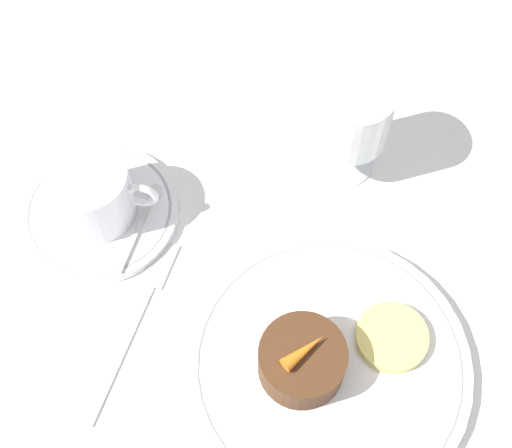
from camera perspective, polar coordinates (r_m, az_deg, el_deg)
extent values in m
plane|color=white|center=(0.68, 4.50, -9.62)|extent=(3.00, 3.00, 0.00)
cylinder|color=white|center=(0.66, 5.83, -11.17)|extent=(0.26, 0.26, 0.01)
torus|color=#999EA8|center=(0.66, 5.88, -11.02)|extent=(0.24, 0.24, 0.00)
cylinder|color=white|center=(0.74, -12.36, 0.97)|extent=(0.16, 0.16, 0.01)
torus|color=#999EA8|center=(0.74, -12.42, 1.12)|extent=(0.15, 0.15, 0.00)
cylinder|color=white|center=(0.71, -13.01, 2.43)|extent=(0.08, 0.08, 0.07)
cylinder|color=#9E7A4C|center=(0.71, -13.09, 2.63)|extent=(0.07, 0.07, 0.05)
torus|color=white|center=(0.70, -9.20, 2.28)|extent=(0.03, 0.01, 0.03)
cube|color=silver|center=(0.72, -9.68, -1.00)|extent=(0.02, 0.08, 0.00)
ellipsoid|color=silver|center=(0.74, -8.18, 2.47)|extent=(0.02, 0.02, 0.00)
cylinder|color=silver|center=(0.77, 6.99, 4.94)|extent=(0.06, 0.06, 0.01)
cylinder|color=silver|center=(0.74, 7.21, 6.07)|extent=(0.01, 0.01, 0.05)
cylinder|color=silver|center=(0.70, 7.74, 8.72)|extent=(0.08, 0.08, 0.07)
cylinder|color=#5B0F1E|center=(0.71, 7.61, 8.09)|extent=(0.07, 0.07, 0.04)
cube|color=silver|center=(0.68, -10.77, -10.05)|extent=(0.04, 0.14, 0.01)
cube|color=silver|center=(0.71, -7.66, -3.19)|extent=(0.03, 0.05, 0.01)
cylinder|color=#4C2D19|center=(0.63, 3.70, -10.86)|extent=(0.08, 0.08, 0.04)
cone|color=orange|center=(0.61, 3.84, -10.10)|extent=(0.04, 0.04, 0.01)
cylinder|color=#EFE075|center=(0.67, 10.80, -8.88)|extent=(0.07, 0.07, 0.01)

